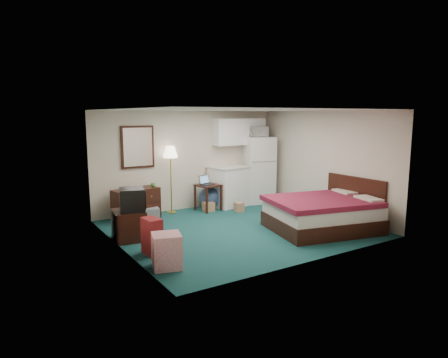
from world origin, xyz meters
TOP-DOWN VIEW (x-y plane):
  - floor at (0.00, 0.00)m, footprint 5.00×4.50m
  - ceiling at (0.00, 0.00)m, footprint 5.00×4.50m
  - walls at (0.00, 0.00)m, footprint 5.01×4.51m
  - mirror at (-1.35, 2.22)m, footprint 0.80×0.06m
  - upper_cabinets at (1.45, 2.08)m, footprint 1.50×0.35m
  - headboard at (2.46, -1.03)m, footprint 0.06×1.56m
  - dresser at (-1.55, 1.89)m, footprint 1.13×0.68m
  - floor_lamp at (-0.60, 2.03)m, footprint 0.42×0.42m
  - desk at (0.29, 1.75)m, footprint 0.61×0.61m
  - exercise_ball at (0.45, 1.96)m, footprint 0.56×0.56m
  - kitchen_counter at (1.03, 1.91)m, footprint 1.04×0.85m
  - fridge at (1.97, 1.88)m, footprint 0.91×0.91m
  - bed at (1.45, -1.03)m, footprint 2.40×2.05m
  - tv_stand at (-2.21, 0.48)m, footprint 0.66×0.70m
  - suitcase at (-2.14, -0.53)m, footprint 0.27×0.41m
  - retail_box at (-2.18, -1.24)m, footprint 0.55×0.55m
  - file_bin at (-1.31, 1.64)m, footprint 0.46×0.39m
  - cardboard_box_a at (0.25, 1.66)m, footprint 0.29×0.25m
  - cardboard_box_b at (0.88, 1.24)m, footprint 0.21×0.24m
  - laptop at (0.25, 1.71)m, footprint 0.38×0.34m
  - crt_tv at (-2.14, 0.43)m, footprint 0.60×0.62m
  - microwave at (1.92, 1.87)m, footprint 0.58×0.43m
  - book_a at (-1.82, 1.74)m, footprint 0.16×0.04m
  - book_b at (-1.68, 1.99)m, footprint 0.17×0.08m
  - mug at (-1.11, 1.90)m, footprint 0.14×0.12m

SIDE VIEW (x-z plane):
  - floor at x=0.00m, z-range -0.01..0.01m
  - cardboard_box_a at x=0.25m, z-range 0.00..0.23m
  - cardboard_box_b at x=0.88m, z-range 0.00..0.23m
  - file_bin at x=-1.31m, z-range 0.00..0.28m
  - retail_box at x=-2.18m, z-range 0.00..0.55m
  - exercise_ball at x=0.45m, z-range 0.00..0.56m
  - tv_stand at x=-2.21m, z-range 0.00..0.58m
  - suitcase at x=-2.14m, z-range 0.00..0.64m
  - bed at x=1.45m, z-range 0.00..0.67m
  - desk at x=0.29m, z-range 0.00..0.67m
  - dresser at x=-1.55m, z-range 0.00..0.72m
  - kitchen_counter at x=1.03m, z-range 0.00..1.03m
  - headboard at x=2.46m, z-range 0.05..1.05m
  - mug at x=-1.11m, z-range 0.72..0.83m
  - laptop at x=0.25m, z-range 0.67..0.89m
  - crt_tv at x=-2.14m, z-range 0.58..1.02m
  - book_a at x=-1.82m, z-range 0.72..0.93m
  - floor_lamp at x=-0.60m, z-range 0.00..1.65m
  - book_b at x=-1.68m, z-range 0.72..0.95m
  - fridge at x=1.97m, z-range 0.00..1.81m
  - walls at x=0.00m, z-range 0.00..2.50m
  - mirror at x=-1.35m, z-range 1.15..2.15m
  - upper_cabinets at x=1.45m, z-range 1.60..2.30m
  - microwave at x=1.92m, z-range 1.81..2.16m
  - ceiling at x=0.00m, z-range 2.50..2.50m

